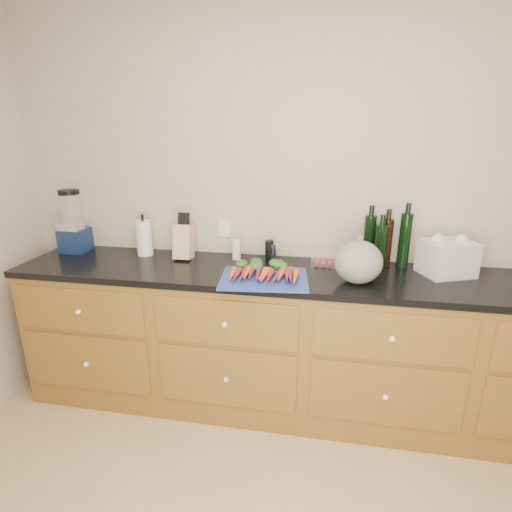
% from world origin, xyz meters
% --- Properties ---
extents(wall_back, '(4.10, 0.05, 2.60)m').
position_xyz_m(wall_back, '(0.00, 1.62, 1.30)').
color(wall_back, '#BAAF9A').
rests_on(wall_back, ground).
extents(cabinets, '(3.60, 0.64, 0.90)m').
position_xyz_m(cabinets, '(0.00, 1.30, 0.45)').
color(cabinets, brown).
rests_on(cabinets, ground).
extents(countertop, '(3.64, 0.62, 0.04)m').
position_xyz_m(countertop, '(0.00, 1.30, 0.92)').
color(countertop, black).
rests_on(countertop, cabinets).
extents(cutting_board, '(0.53, 0.42, 0.01)m').
position_xyz_m(cutting_board, '(-0.25, 1.14, 0.95)').
color(cutting_board, navy).
rests_on(cutting_board, countertop).
extents(carrots, '(0.40, 0.27, 0.05)m').
position_xyz_m(carrots, '(-0.25, 1.17, 0.97)').
color(carrots, orange).
rests_on(carrots, cutting_board).
extents(squash, '(0.27, 0.27, 0.24)m').
position_xyz_m(squash, '(0.26, 1.20, 1.06)').
color(squash, slate).
rests_on(squash, countertop).
extents(blender_appliance, '(0.17, 0.17, 0.43)m').
position_xyz_m(blender_appliance, '(-1.64, 1.46, 1.13)').
color(blender_appliance, '#0F2149').
rests_on(blender_appliance, countertop).
extents(paper_towel, '(0.11, 0.11, 0.24)m').
position_xyz_m(paper_towel, '(-1.12, 1.46, 1.06)').
color(paper_towel, white).
rests_on(paper_towel, countertop).
extents(knife_block, '(0.11, 0.11, 0.23)m').
position_xyz_m(knife_block, '(-0.84, 1.44, 1.05)').
color(knife_block, tan).
rests_on(knife_block, countertop).
extents(grinder_salt, '(0.06, 0.06, 0.13)m').
position_xyz_m(grinder_salt, '(-0.49, 1.48, 1.01)').
color(grinder_salt, white).
rests_on(grinder_salt, countertop).
extents(grinder_pepper, '(0.05, 0.05, 0.14)m').
position_xyz_m(grinder_pepper, '(-0.27, 1.48, 1.01)').
color(grinder_pepper, black).
rests_on(grinder_pepper, countertop).
extents(canister_chrome, '(0.05, 0.05, 0.12)m').
position_xyz_m(canister_chrome, '(-0.25, 1.48, 1.00)').
color(canister_chrome, silver).
rests_on(canister_chrome, countertop).
extents(tomato_box, '(0.16, 0.13, 0.07)m').
position_xyz_m(tomato_box, '(0.08, 1.47, 0.98)').
color(tomato_box, white).
rests_on(tomato_box, countertop).
extents(bottles, '(0.28, 0.14, 0.34)m').
position_xyz_m(bottles, '(0.44, 1.51, 1.09)').
color(bottles, black).
rests_on(bottles, countertop).
extents(grocery_bag, '(0.34, 0.31, 0.20)m').
position_xyz_m(grocery_bag, '(0.79, 1.42, 1.04)').
color(grocery_bag, white).
rests_on(grocery_bag, countertop).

